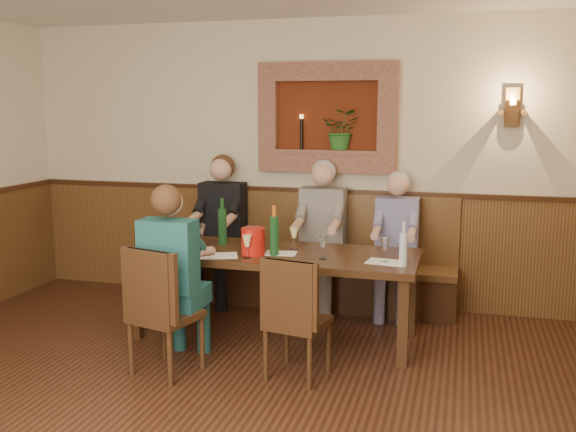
{
  "coord_description": "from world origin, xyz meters",
  "views": [
    {
      "loc": [
        1.51,
        -3.22,
        1.97
      ],
      "look_at": [
        0.1,
        1.9,
        1.05
      ],
      "focal_mm": 40.0,
      "sensor_mm": 36.0,
      "label": 1
    }
  ],
  "objects_px": {
    "person_chair_front": "(175,291)",
    "chair_near_right": "(297,342)",
    "dining_table": "(275,260)",
    "water_bottle": "(403,248)",
    "bench": "(302,272)",
    "spittoon_bucket": "(253,241)",
    "wine_bottle_green_a": "(274,235)",
    "chair_near_left": "(165,337)",
    "person_bench_right": "(395,257)",
    "wine_bottle_green_b": "(222,225)",
    "person_bench_mid": "(321,249)",
    "person_bench_left": "(220,241)"
  },
  "relations": [
    {
      "from": "chair_near_right",
      "to": "person_bench_left",
      "type": "relative_size",
      "value": 0.61
    },
    {
      "from": "bench",
      "to": "chair_near_left",
      "type": "relative_size",
      "value": 3.08
    },
    {
      "from": "person_bench_mid",
      "to": "dining_table",
      "type": "bearing_deg",
      "value": -104.09
    },
    {
      "from": "person_bench_right",
      "to": "person_bench_left",
      "type": "bearing_deg",
      "value": -179.88
    },
    {
      "from": "bench",
      "to": "person_chair_front",
      "type": "xyz_separation_m",
      "value": [
        -0.56,
        -1.72,
        0.25
      ]
    },
    {
      "from": "person_chair_front",
      "to": "wine_bottle_green_a",
      "type": "height_order",
      "value": "person_chair_front"
    },
    {
      "from": "dining_table",
      "to": "person_bench_left",
      "type": "distance_m",
      "value": 1.18
    },
    {
      "from": "chair_near_left",
      "to": "person_bench_left",
      "type": "relative_size",
      "value": 0.66
    },
    {
      "from": "dining_table",
      "to": "person_bench_left",
      "type": "height_order",
      "value": "person_bench_left"
    },
    {
      "from": "person_bench_right",
      "to": "chair_near_left",
      "type": "bearing_deg",
      "value": -129.58
    },
    {
      "from": "chair_near_left",
      "to": "person_bench_left",
      "type": "height_order",
      "value": "person_bench_left"
    },
    {
      "from": "person_chair_front",
      "to": "spittoon_bucket",
      "type": "relative_size",
      "value": 6.29
    },
    {
      "from": "bench",
      "to": "water_bottle",
      "type": "xyz_separation_m",
      "value": [
        1.09,
        -1.16,
        0.56
      ]
    },
    {
      "from": "bench",
      "to": "person_bench_mid",
      "type": "bearing_deg",
      "value": -26.95
    },
    {
      "from": "water_bottle",
      "to": "chair_near_right",
      "type": "bearing_deg",
      "value": -141.91
    },
    {
      "from": "person_bench_mid",
      "to": "person_bench_right",
      "type": "height_order",
      "value": "person_bench_mid"
    },
    {
      "from": "person_bench_mid",
      "to": "person_chair_front",
      "type": "height_order",
      "value": "person_bench_mid"
    },
    {
      "from": "person_bench_right",
      "to": "wine_bottle_green_a",
      "type": "bearing_deg",
      "value": -132.69
    },
    {
      "from": "person_chair_front",
      "to": "wine_bottle_green_b",
      "type": "bearing_deg",
      "value": 88.36
    },
    {
      "from": "dining_table",
      "to": "chair_near_right",
      "type": "xyz_separation_m",
      "value": [
        0.39,
        -0.77,
        -0.41
      ]
    },
    {
      "from": "person_bench_mid",
      "to": "spittoon_bucket",
      "type": "relative_size",
      "value": 6.52
    },
    {
      "from": "chair_near_right",
      "to": "person_bench_right",
      "type": "height_order",
      "value": "person_bench_right"
    },
    {
      "from": "person_chair_front",
      "to": "wine_bottle_green_a",
      "type": "distance_m",
      "value": 0.94
    },
    {
      "from": "dining_table",
      "to": "person_chair_front",
      "type": "xyz_separation_m",
      "value": [
        -0.56,
        -0.78,
        -0.09
      ]
    },
    {
      "from": "person_chair_front",
      "to": "water_bottle",
      "type": "height_order",
      "value": "person_chair_front"
    },
    {
      "from": "person_bench_left",
      "to": "wine_bottle_green_a",
      "type": "height_order",
      "value": "person_bench_left"
    },
    {
      "from": "dining_table",
      "to": "bench",
      "type": "xyz_separation_m",
      "value": [
        0.0,
        0.94,
        -0.35
      ]
    },
    {
      "from": "wine_bottle_green_a",
      "to": "wine_bottle_green_b",
      "type": "distance_m",
      "value": 0.63
    },
    {
      "from": "dining_table",
      "to": "water_bottle",
      "type": "height_order",
      "value": "water_bottle"
    },
    {
      "from": "chair_near_right",
      "to": "person_chair_front",
      "type": "distance_m",
      "value": 1.0
    },
    {
      "from": "person_chair_front",
      "to": "wine_bottle_green_a",
      "type": "bearing_deg",
      "value": 47.66
    },
    {
      "from": "person_bench_left",
      "to": "person_bench_right",
      "type": "relative_size",
      "value": 1.09
    },
    {
      "from": "dining_table",
      "to": "wine_bottle_green_a",
      "type": "distance_m",
      "value": 0.28
    },
    {
      "from": "person_bench_mid",
      "to": "water_bottle",
      "type": "bearing_deg",
      "value": -50.14
    },
    {
      "from": "bench",
      "to": "spittoon_bucket",
      "type": "distance_m",
      "value": 1.23
    },
    {
      "from": "bench",
      "to": "wine_bottle_green_b",
      "type": "distance_m",
      "value": 1.12
    },
    {
      "from": "person_chair_front",
      "to": "chair_near_right",
      "type": "bearing_deg",
      "value": 0.69
    },
    {
      "from": "chair_near_right",
      "to": "person_bench_right",
      "type": "bearing_deg",
      "value": 82.13
    },
    {
      "from": "chair_near_left",
      "to": "person_bench_right",
      "type": "xyz_separation_m",
      "value": [
        1.49,
        1.8,
        0.28
      ]
    },
    {
      "from": "bench",
      "to": "person_bench_mid",
      "type": "height_order",
      "value": "person_bench_mid"
    },
    {
      "from": "person_chair_front",
      "to": "water_bottle",
      "type": "relative_size",
      "value": 4.05
    },
    {
      "from": "dining_table",
      "to": "person_bench_mid",
      "type": "relative_size",
      "value": 1.65
    },
    {
      "from": "chair_near_right",
      "to": "wine_bottle_green_a",
      "type": "relative_size",
      "value": 2.2
    },
    {
      "from": "wine_bottle_green_b",
      "to": "spittoon_bucket",
      "type": "bearing_deg",
      "value": -38.83
    },
    {
      "from": "spittoon_bucket",
      "to": "water_bottle",
      "type": "bearing_deg",
      "value": -2.74
    },
    {
      "from": "dining_table",
      "to": "wine_bottle_green_b",
      "type": "xyz_separation_m",
      "value": [
        -0.53,
        0.16,
        0.24
      ]
    },
    {
      "from": "bench",
      "to": "person_bench_mid",
      "type": "distance_m",
      "value": 0.36
    },
    {
      "from": "person_bench_left",
      "to": "person_bench_mid",
      "type": "height_order",
      "value": "person_bench_left"
    },
    {
      "from": "spittoon_bucket",
      "to": "wine_bottle_green_a",
      "type": "height_order",
      "value": "wine_bottle_green_a"
    },
    {
      "from": "person_bench_right",
      "to": "spittoon_bucket",
      "type": "distance_m",
      "value": 1.49
    }
  ]
}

